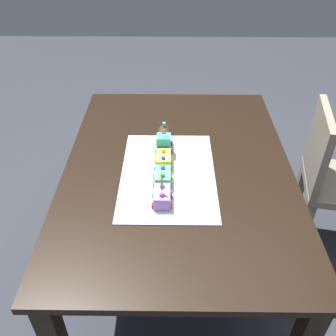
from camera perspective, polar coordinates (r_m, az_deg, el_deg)
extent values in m
plane|color=#2D3038|center=(2.16, 1.23, -15.45)|extent=(8.00, 8.00, 0.00)
cube|color=black|center=(1.64, 1.56, -0.10)|extent=(1.40, 1.00, 0.03)
cube|color=black|center=(2.41, -9.27, 2.38)|extent=(0.07, 0.07, 0.71)
cube|color=black|center=(2.42, 11.75, 2.22)|extent=(0.07, 0.07, 0.71)
cube|color=gray|center=(2.04, 22.22, 3.02)|extent=(0.40, 0.11, 0.40)
cube|color=gray|center=(2.19, 20.22, -9.22)|extent=(0.04, 0.04, 0.42)
cube|color=gray|center=(2.44, 19.55, -3.46)|extent=(0.04, 0.04, 0.42)
cube|color=silver|center=(1.58, 0.00, -0.92)|extent=(0.60, 0.40, 0.00)
cube|color=#472816|center=(1.72, -0.63, 3.69)|extent=(0.12, 0.06, 0.05)
cylinder|color=#472816|center=(1.70, -0.63, 5.21)|extent=(0.08, 0.05, 0.05)
cube|color=#38B7C6|center=(1.66, -0.66, 4.37)|extent=(0.06, 0.06, 0.04)
cylinder|color=#38B7C6|center=(1.71, -0.62, 6.60)|extent=(0.02, 0.02, 0.03)
sphere|color=#F4EFCC|center=(1.77, -0.59, 5.13)|extent=(0.02, 0.02, 0.02)
cylinder|color=yellow|center=(1.75, -1.78, 3.94)|extent=(0.02, 0.01, 0.02)
cylinder|color=#4C59D8|center=(1.70, -1.87, 2.64)|extent=(0.02, 0.01, 0.02)
cylinder|color=red|center=(1.75, 0.58, 3.92)|extent=(0.02, 0.01, 0.02)
cylinder|color=red|center=(1.70, 0.57, 2.63)|extent=(0.02, 0.01, 0.02)
cube|color=#F4E04C|center=(1.61, -0.72, 1.16)|extent=(0.10, 0.06, 0.06)
cylinder|color=green|center=(1.64, -1.96, 1.27)|extent=(0.02, 0.01, 0.02)
cylinder|color=#4C59D8|center=(1.60, -2.03, 0.09)|extent=(0.02, 0.01, 0.02)
cylinder|color=yellow|center=(1.64, 0.56, 1.25)|extent=(0.02, 0.01, 0.02)
cylinder|color=green|center=(1.60, 0.55, 0.07)|extent=(0.02, 0.01, 0.02)
sphere|color=#4C59D8|center=(1.57, -0.75, 1.61)|extent=(0.02, 0.02, 0.02)
sphere|color=orange|center=(1.61, -0.71, 2.66)|extent=(0.02, 0.02, 0.02)
cube|color=#59CC7A|center=(1.51, -0.82, -1.50)|extent=(0.10, 0.06, 0.06)
cylinder|color=red|center=(1.55, -2.13, -1.33)|extent=(0.02, 0.01, 0.02)
cylinder|color=red|center=(1.51, -2.21, -2.65)|extent=(0.02, 0.01, 0.02)
cylinder|color=yellow|center=(1.55, 0.54, -1.35)|extent=(0.02, 0.01, 0.02)
cylinder|color=green|center=(1.50, 0.53, -2.68)|extent=(0.02, 0.01, 0.02)
sphere|color=green|center=(1.47, -0.86, -1.10)|extent=(0.02, 0.02, 0.02)
sphere|color=#4C59D8|center=(1.51, -0.81, 0.09)|extent=(0.02, 0.02, 0.02)
cube|color=#AD84E0|center=(1.43, -0.93, -4.51)|extent=(0.10, 0.06, 0.06)
cylinder|color=green|center=(1.46, -2.32, -4.26)|extent=(0.02, 0.01, 0.02)
cylinder|color=red|center=(1.42, -2.41, -5.75)|extent=(0.02, 0.01, 0.02)
cylinder|color=red|center=(1.46, 0.52, -4.29)|extent=(0.02, 0.01, 0.02)
cylinder|color=#D84CB2|center=(1.42, 0.51, -5.78)|extent=(0.02, 0.01, 0.02)
sphere|color=#D84CB2|center=(1.42, -0.92, -2.82)|extent=(0.02, 0.02, 0.02)
sphere|color=#D84CB2|center=(1.38, -0.97, -4.16)|extent=(0.02, 0.02, 0.02)
cylinder|color=#66D872|center=(1.37, -0.97, -2.52)|extent=(0.01, 0.01, 0.05)
cone|color=yellow|center=(1.35, -0.98, -1.44)|extent=(0.01, 0.01, 0.01)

